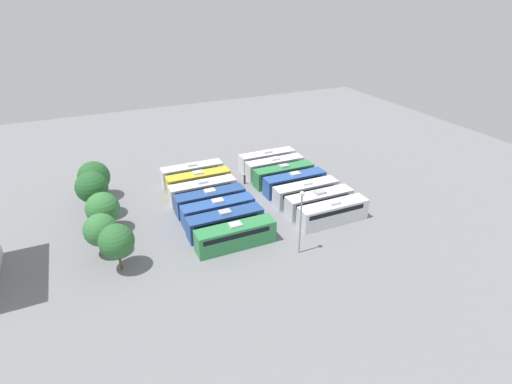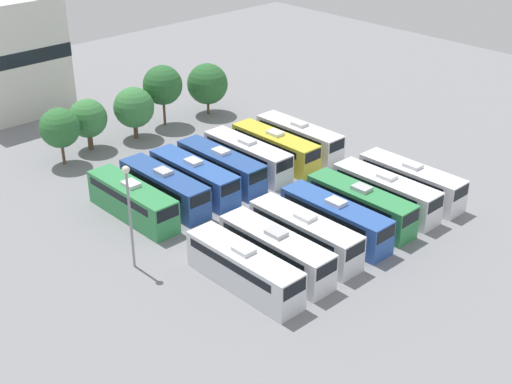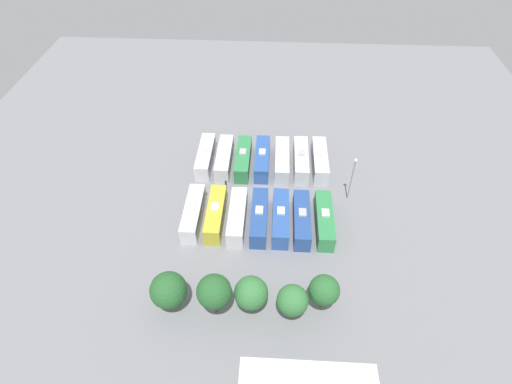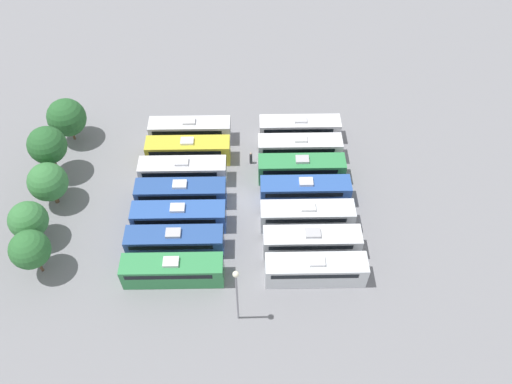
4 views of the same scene
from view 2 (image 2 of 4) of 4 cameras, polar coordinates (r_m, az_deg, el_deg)
name	(u,v)px [view 2 (image 2 of 4)]	position (r m, az deg, el deg)	size (l,w,h in m)	color
ground_plane	(275,207)	(65.88, 1.52, -1.20)	(122.94, 122.94, 0.00)	gray
bus_0	(244,267)	(54.01, -0.99, -6.05)	(2.62, 10.59, 3.47)	silver
bus_1	(276,250)	(56.11, 1.58, -4.66)	(2.62, 10.59, 3.47)	silver
bus_2	(305,233)	(58.45, 3.90, -3.31)	(2.62, 10.59, 3.47)	silver
bus_3	(335,218)	(60.84, 6.34, -2.11)	(2.62, 10.59, 3.47)	#2D56A8
bus_4	(360,204)	(63.40, 8.34, -0.96)	(2.62, 10.59, 3.47)	#338C4C
bus_5	(385,192)	(65.91, 10.31, 0.03)	(2.62, 10.59, 3.47)	silver
bus_6	(411,181)	(68.46, 12.29, 0.90)	(2.62, 10.59, 3.47)	white
bus_7	(132,200)	(64.40, -9.88, -0.62)	(2.62, 10.59, 3.47)	#338C4C
bus_8	(164,187)	(66.25, -7.37, 0.40)	(2.62, 10.59, 3.47)	#284C93
bus_9	(194,177)	(67.94, -5.00, 1.24)	(2.62, 10.59, 3.47)	#2D56A8
bus_10	(221,166)	(69.92, -2.82, 2.10)	(2.62, 10.59, 3.47)	#284C93
bus_11	(247,156)	(72.09, -0.71, 2.94)	(2.62, 10.59, 3.47)	silver
bus_12	(275,147)	(74.08, 1.53, 3.62)	(2.62, 10.59, 3.47)	gold
bus_13	(299,138)	(76.51, 3.45, 4.37)	(2.62, 10.59, 3.47)	silver
worker_person	(327,181)	(69.04, 5.71, 0.87)	(0.36, 0.36, 1.84)	#333338
light_pole	(129,201)	(55.13, -10.15, -0.72)	(0.60, 0.60, 8.85)	gray
tree_0	(60,128)	(75.40, -15.43, 4.97)	(4.13, 4.13, 6.11)	brown
tree_1	(88,118)	(78.57, -13.32, 5.75)	(4.18, 4.18, 5.68)	brown
tree_2	(134,107)	(80.57, -9.74, 6.68)	(4.53, 4.53, 5.90)	brown
tree_3	(163,85)	(83.27, -7.48, 8.47)	(4.57, 4.57, 7.22)	brown
tree_4	(207,84)	(86.75, -3.91, 8.62)	(4.92, 4.92, 6.26)	brown
depot_building	(2,54)	(92.29, -19.63, 10.36)	(12.21, 11.34, 13.89)	silver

